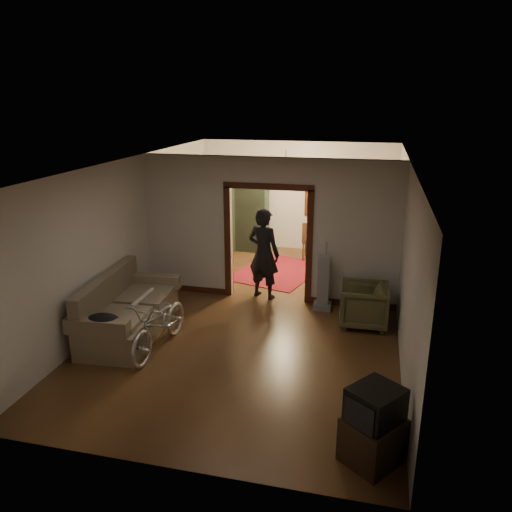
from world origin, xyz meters
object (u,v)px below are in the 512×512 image
(sofa, at_px, (129,306))
(bicycle, at_px, (160,324))
(person, at_px, (264,254))
(locker, at_px, (251,217))
(desk, at_px, (341,243))
(armchair, at_px, (363,305))

(sofa, distance_m, bicycle, 0.84)
(sofa, relative_size, person, 1.21)
(person, height_order, locker, person)
(bicycle, bearing_deg, desk, 68.95)
(sofa, bearing_deg, bicycle, -33.60)
(bicycle, relative_size, armchair, 2.05)
(armchair, relative_size, desk, 0.76)
(sofa, height_order, person, person)
(person, height_order, desk, person)
(armchair, distance_m, locker, 5.01)
(armchair, xyz_separation_m, desk, (-0.67, 3.69, 0.03))
(armchair, distance_m, person, 2.23)
(person, bearing_deg, desk, -97.63)
(bicycle, xyz_separation_m, armchair, (3.10, 1.67, -0.07))
(person, xyz_separation_m, desk, (1.32, 2.84, -0.51))
(desk, bearing_deg, bicycle, -97.08)
(sofa, xyz_separation_m, bicycle, (0.73, -0.41, -0.06))
(sofa, relative_size, armchair, 2.67)
(bicycle, distance_m, desk, 5.88)
(sofa, distance_m, desk, 5.88)
(person, relative_size, desk, 1.68)
(sofa, bearing_deg, person, 44.29)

